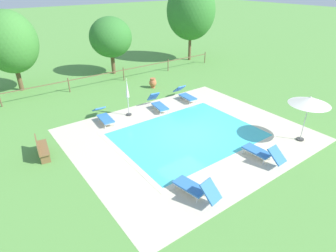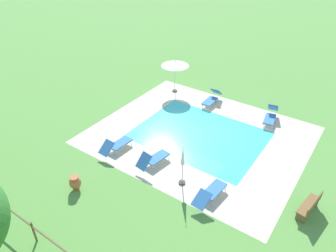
{
  "view_description": "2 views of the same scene",
  "coord_description": "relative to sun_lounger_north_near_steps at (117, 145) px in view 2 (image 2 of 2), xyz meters",
  "views": [
    {
      "loc": [
        -8.46,
        -9.68,
        7.28
      ],
      "look_at": [
        -0.94,
        0.5,
        0.6
      ],
      "focal_mm": 30.09,
      "sensor_mm": 36.0,
      "label": 1
    },
    {
      "loc": [
        -7.09,
        13.39,
        10.44
      ],
      "look_at": [
        1.04,
        1.67,
        1.12
      ],
      "focal_mm": 34.08,
      "sensor_mm": 36.0,
      "label": 2
    }
  ],
  "objects": [
    {
      "name": "sun_lounger_south_near_corner",
      "position": [
        -2.33,
        -0.18,
        0.01
      ],
      "size": [
        0.87,
        1.98,
        0.94
      ],
      "color": "#3370BC",
      "rests_on": "ground"
    },
    {
      "name": "sun_lounger_north_far",
      "position": [
        -5.78,
        0.25,
        -0.02
      ],
      "size": [
        0.76,
        2.1,
        0.74
      ],
      "color": "#3370BC",
      "rests_on": "ground"
    },
    {
      "name": "wooden_bench_lawn_side",
      "position": [
        -9.58,
        -1.35,
        0.09
      ],
      "size": [
        0.67,
        1.55,
        0.87
      ],
      "color": "brown",
      "rests_on": "ground"
    },
    {
      "name": "patio_umbrella_open_foreground",
      "position": [
        1.32,
        -7.55,
        1.75
      ],
      "size": [
        1.92,
        1.92,
        2.37
      ],
      "color": "#383838",
      "rests_on": "ground"
    },
    {
      "name": "sun_lounger_north_near_steps",
      "position": [
        0.0,
        0.0,
        0.0
      ],
      "size": [
        0.71,
        2.01,
        0.86
      ],
      "color": "#3370BC",
      "rests_on": "ground"
    },
    {
      "name": "sun_lounger_north_end",
      "position": [
        -5.7,
        -7.52,
        0.01
      ],
      "size": [
        0.93,
        1.99,
        0.94
      ],
      "color": "#3370BC",
      "rests_on": "ground"
    },
    {
      "name": "ground_plane",
      "position": [
        -2.91,
        -3.78,
        -0.38
      ],
      "size": [
        160.0,
        160.0,
        0.0
      ],
      "primitive_type": "plane",
      "color": "#599342"
    },
    {
      "name": "swimming_pool_water",
      "position": [
        -2.91,
        -3.78,
        -0.37
      ],
      "size": [
        7.08,
        5.35,
        0.01
      ],
      "primitive_type": "cube",
      "color": "#42CCD6",
      "rests_on": "ground"
    },
    {
      "name": "patio_umbrella_closed_row_west",
      "position": [
        -4.23,
        0.14,
        1.02
      ],
      "size": [
        0.32,
        0.32,
        2.27
      ],
      "color": "#383838",
      "rests_on": "ground"
    },
    {
      "name": "sun_lounger_north_mid",
      "position": [
        -1.7,
        -7.47,
        0.0
      ],
      "size": [
        0.67,
        1.99,
        0.87
      ],
      "color": "#3370BC",
      "rests_on": "ground"
    },
    {
      "name": "pool_coping_rim",
      "position": [
        -2.91,
        -3.78,
        -0.37
      ],
      "size": [
        7.56,
        5.83,
        0.01
      ],
      "color": "beige",
      "rests_on": "ground"
    },
    {
      "name": "terracotta_urn_near_fence",
      "position": [
        -0.44,
        3.24,
        0.02
      ],
      "size": [
        0.54,
        0.54,
        0.73
      ],
      "color": "#B7663D",
      "rests_on": "ground"
    },
    {
      "name": "pool_deck_paving",
      "position": [
        -2.91,
        -3.78,
        -0.37
      ],
      "size": [
        11.55,
        9.82,
        0.01
      ],
      "primitive_type": "cube",
      "color": "beige",
      "rests_on": "ground"
    }
  ]
}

